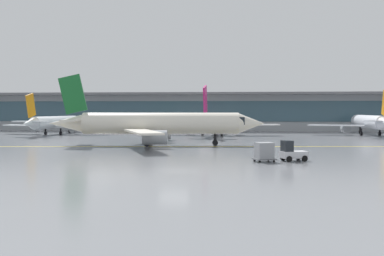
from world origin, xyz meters
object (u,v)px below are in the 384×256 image
(taxiing_regional_jet, at_px, (158,124))
(cargo_dolly_lead, at_px, (264,151))
(gate_airplane_2, at_px, (213,121))
(gate_airplane_3, at_px, (369,122))
(baggage_tug, at_px, (292,152))
(gate_airplane_1, at_px, (56,123))

(taxiing_regional_jet, relative_size, cargo_dolly_lead, 12.68)
(taxiing_regional_jet, bearing_deg, gate_airplane_2, 71.89)
(gate_airplane_3, height_order, baggage_tug, gate_airplane_3)
(baggage_tug, bearing_deg, gate_airplane_1, 113.19)
(gate_airplane_2, distance_m, gate_airplane_3, 32.52)
(gate_airplane_2, bearing_deg, gate_airplane_1, 95.06)
(baggage_tug, bearing_deg, taxiing_regional_jet, 112.10)
(gate_airplane_1, height_order, cargo_dolly_lead, gate_airplane_1)
(baggage_tug, bearing_deg, gate_airplane_3, 47.57)
(gate_airplane_2, xyz_separation_m, cargo_dolly_lead, (7.00, -49.93, -1.90))
(cargo_dolly_lead, bearing_deg, gate_airplane_3, 45.38)
(gate_airplane_3, height_order, taxiing_regional_jet, taxiing_regional_jet)
(gate_airplane_1, height_order, gate_airplane_3, gate_airplane_3)
(taxiing_regional_jet, height_order, cargo_dolly_lead, taxiing_regional_jet)
(gate_airplane_1, height_order, baggage_tug, gate_airplane_1)
(gate_airplane_1, relative_size, taxiing_regional_jet, 0.81)
(gate_airplane_2, bearing_deg, cargo_dolly_lead, -167.14)
(baggage_tug, height_order, cargo_dolly_lead, baggage_tug)
(taxiing_regional_jet, distance_m, baggage_tug, 25.83)
(taxiing_regional_jet, bearing_deg, baggage_tug, -54.16)
(gate_airplane_3, relative_size, taxiing_regional_jet, 0.86)
(taxiing_regional_jet, distance_m, cargo_dolly_lead, 24.84)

